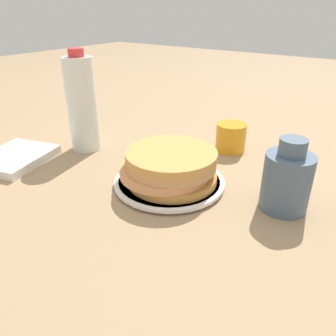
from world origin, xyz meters
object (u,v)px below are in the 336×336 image
Objects in this scene: juice_glass at (231,137)px; pancake_stack at (169,166)px; plate at (168,183)px; water_bottle_mid at (82,104)px; cream_jug at (287,180)px.

pancake_stack is at bearing 175.50° from juice_glass.
juice_glass is at bearing -5.01° from plate.
water_bottle_mid is (-0.20, 0.30, 0.08)m from juice_glass.
juice_glass is 0.30× the size of water_bottle_mid.
plate is 0.23m from cream_jug.
water_bottle_mid reaches higher than cream_jug.
plate is at bearing -97.39° from water_bottle_mid.
water_bottle_mid is at bearing 123.65° from juice_glass.
juice_glass is 0.37m from water_bottle_mid.
water_bottle_mid is at bearing 92.33° from cream_jug.
pancake_stack is 0.24m from juice_glass.
juice_glass is at bearing -56.35° from water_bottle_mid.
plate is 1.67× the size of cream_jug.
plate is 0.92× the size of water_bottle_mid.
pancake_stack is 1.44× the size of cream_jug.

